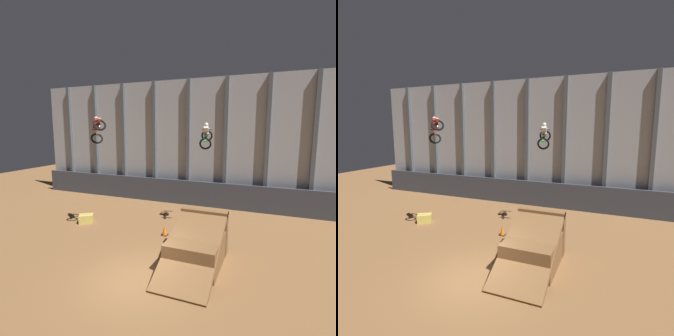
{
  "view_description": "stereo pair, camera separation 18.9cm",
  "coord_description": "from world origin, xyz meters",
  "views": [
    {
      "loc": [
        4.99,
        -8.8,
        6.19
      ],
      "look_at": [
        -1.01,
        6.07,
        3.76
      ],
      "focal_mm": 28.0,
      "sensor_mm": 36.0,
      "label": 1
    },
    {
      "loc": [
        5.16,
        -8.73,
        6.19
      ],
      "look_at": [
        -1.01,
        6.07,
        3.76
      ],
      "focal_mm": 28.0,
      "sensor_mm": 36.0,
      "label": 2
    }
  ],
  "objects": [
    {
      "name": "ground_plane",
      "position": [
        0.0,
        0.0,
        0.0
      ],
      "size": [
        60.0,
        60.0,
        0.0
      ],
      "primitive_type": "plane",
      "color": "brown"
    },
    {
      "name": "arena_back_wall",
      "position": [
        -0.0,
        11.89,
        5.06
      ],
      "size": [
        32.0,
        0.4,
        10.11
      ],
      "color": "#A3A8B2",
      "rests_on": "ground_plane"
    },
    {
      "name": "lower_barrier",
      "position": [
        0.0,
        11.07,
        1.0
      ],
      "size": [
        31.36,
        0.2,
        2.0
      ],
      "color": "#383D47",
      "rests_on": "ground_plane"
    },
    {
      "name": "dirt_ramp",
      "position": [
        1.97,
        2.38,
        0.8
      ],
      "size": [
        2.32,
        4.47,
        2.36
      ],
      "color": "brown",
      "rests_on": "ground_plane"
    },
    {
      "name": "rider_bike_left_air",
      "position": [
        -4.57,
        3.95,
        6.18
      ],
      "size": [
        1.7,
        1.68,
        1.67
      ],
      "rotation": [
        -0.59,
        0.0,
        0.8
      ],
      "color": "black"
    },
    {
      "name": "rider_bike_right_air",
      "position": [
        1.14,
        6.99,
        5.72
      ],
      "size": [
        1.01,
        1.9,
        1.65
      ],
      "rotation": [
        0.32,
        0.0,
        0.17
      ],
      "color": "black"
    },
    {
      "name": "traffic_cone_near_ramp",
      "position": [
        -0.65,
        4.64,
        0.28
      ],
      "size": [
        0.36,
        0.36,
        0.58
      ],
      "color": "black",
      "rests_on": "ground_plane"
    },
    {
      "name": "hay_bale_trackside",
      "position": [
        -6.24,
        4.57,
        0.28
      ],
      "size": [
        1.08,
        1.0,
        0.57
      ],
      "rotation": [
        0.0,
        0.0,
        0.59
      ],
      "color": "#CCB751",
      "rests_on": "ground_plane"
    }
  ]
}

